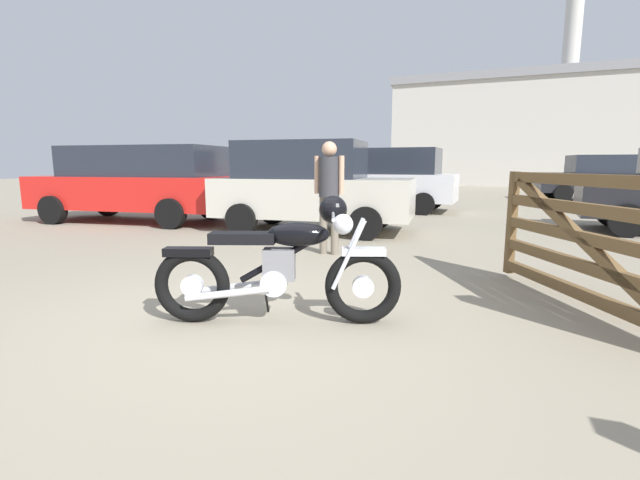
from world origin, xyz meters
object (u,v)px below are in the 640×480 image
red_hatchback_near (599,178)px  vintage_motorcycle (284,265)px  dark_sedan_left (390,179)px  bystander (329,186)px  timber_gate (605,239)px  white_estate_far (138,181)px  pale_sedan_back (310,185)px

red_hatchback_near → vintage_motorcycle: bearing=-114.4°
vintage_motorcycle → dark_sedan_left: size_ratio=0.51×
bystander → timber_gate: bearing=60.0°
vintage_motorcycle → timber_gate: 2.76m
white_estate_far → dark_sedan_left: size_ratio=1.22×
timber_gate → white_estate_far: (-8.53, 4.14, 0.24)m
vintage_motorcycle → red_hatchback_near: red_hatchback_near is taller
timber_gate → red_hatchback_near: size_ratio=0.54×
bystander → red_hatchback_near: 14.27m
vintage_motorcycle → dark_sedan_left: dark_sedan_left is taller
bystander → pale_sedan_back: (-1.11, 2.14, -0.10)m
white_estate_far → red_hatchback_near: 15.75m
vintage_motorcycle → dark_sedan_left: bearing=77.6°
vintage_motorcycle → timber_gate: size_ratio=0.86×
bystander → dark_sedan_left: 6.71m
bystander → pale_sedan_back: size_ratio=0.42×
timber_gate → red_hatchback_near: bearing=-38.3°
dark_sedan_left → bystander: bearing=95.7°
timber_gate → pale_sedan_back: pale_sedan_back is taller
bystander → white_estate_far: bearing=-110.6°
bystander → dark_sedan_left: dark_sedan_left is taller
timber_gate → bystander: 3.68m
timber_gate → dark_sedan_left: dark_sedan_left is taller
bystander → dark_sedan_left: size_ratio=0.42×
timber_gate → pale_sedan_back: bearing=19.8°
vintage_motorcycle → red_hatchback_near: size_ratio=0.47×
dark_sedan_left → vintage_motorcycle: bearing=98.1°
white_estate_far → vintage_motorcycle: bearing=134.5°
dark_sedan_left → pale_sedan_back: bearing=83.3°
pale_sedan_back → white_estate_far: bearing=175.2°
timber_gate → red_hatchback_near: (3.11, 14.75, 0.13)m
vintage_motorcycle → dark_sedan_left: 9.68m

